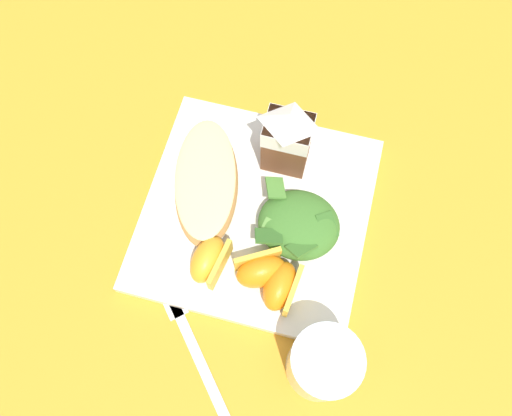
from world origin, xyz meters
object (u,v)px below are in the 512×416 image
Objects in this scene: orange_wedge_front at (209,260)px; milk_carton at (288,137)px; green_salad_pile at (299,225)px; orange_wedge_middle at (261,270)px; orange_wedge_rear at (281,287)px; cheesy_pizza_bread at (206,182)px; metal_fork at (194,349)px; drinking_clear_cup at (323,364)px; white_plate at (256,213)px.

milk_carton is at bearing 71.46° from orange_wedge_front.
green_salad_pile is 1.49× the size of orange_wedge_middle.
milk_carton is at bearing 101.83° from orange_wedge_rear.
orange_wedge_middle and orange_wedge_rear have the same top height.
metal_fork is at bearing -78.14° from cheesy_pizza_bread.
orange_wedge_rear is (0.04, -0.17, -0.04)m from milk_carton.
green_salad_pile reaches higher than cheesy_pizza_bread.
milk_carton reaches higher than cheesy_pizza_bread.
orange_wedge_front is at bearing -142.83° from green_salad_pile.
orange_wedge_front is at bearing -108.54° from milk_carton.
milk_carton is 1.18× the size of drinking_clear_cup.
orange_wedge_middle is at bearing 62.26° from metal_fork.
milk_carton is (-0.04, 0.09, 0.04)m from green_salad_pile.
green_salad_pile is at bearing 111.81° from drinking_clear_cup.
white_plate is at bearing 125.57° from drinking_clear_cup.
metal_fork is (0.04, -0.20, -0.03)m from cheesy_pizza_bread.
cheesy_pizza_bread is at bearing 139.28° from orange_wedge_rear.
white_plate is 0.09m from orange_wedge_middle.
milk_carton is 1.69× the size of orange_wedge_front.
white_plate is at bearing 168.20° from green_salad_pile.
orange_wedge_rear is at bearing -91.51° from green_salad_pile.
orange_wedge_front is (-0.04, -0.08, 0.03)m from white_plate.
white_plate is 0.07m from cheesy_pizza_bread.
orange_wedge_middle is (-0.03, -0.07, -0.00)m from green_salad_pile.
green_salad_pile is 1.64× the size of orange_wedge_rear.
white_plate is 0.11m from milk_carton.
white_plate is at bearing 66.36° from orange_wedge_front.
white_plate is 1.84× the size of metal_fork.
drinking_clear_cup is (0.15, -0.08, 0.01)m from orange_wedge_front.
green_salad_pile is (0.12, -0.03, 0.00)m from cheesy_pizza_bread.
drinking_clear_cup is (0.12, -0.16, 0.04)m from white_plate.
orange_wedge_middle is (0.01, -0.16, -0.04)m from milk_carton.
green_salad_pile is at bearing 63.60° from metal_fork.
orange_wedge_front is at bearing 174.09° from orange_wedge_rear.
green_salad_pile reaches higher than orange_wedge_rear.
orange_wedge_middle is at bearing 136.58° from drinking_clear_cup.
milk_carton reaches higher than orange_wedge_rear.
metal_fork is (-0.08, -0.17, -0.03)m from green_salad_pile.
orange_wedge_middle is 0.03m from orange_wedge_rear.
drinking_clear_cup is at bearing -54.43° from white_plate.
drinking_clear_cup reaches higher than green_salad_pile.
orange_wedge_front is 1.03× the size of orange_wedge_rear.
orange_wedge_middle reaches higher than cheesy_pizza_bread.
metal_fork is at bearing -132.34° from orange_wedge_rear.
green_salad_pile reaches higher than orange_wedge_front.
orange_wedge_middle is (0.09, -0.09, 0.00)m from cheesy_pizza_bread.
green_salad_pile is at bearing 37.17° from orange_wedge_front.
orange_wedge_front is (0.03, -0.10, 0.00)m from cheesy_pizza_bread.
drinking_clear_cup is at bearing -43.42° from orange_wedge_middle.
drinking_clear_cup reaches higher than metal_fork.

